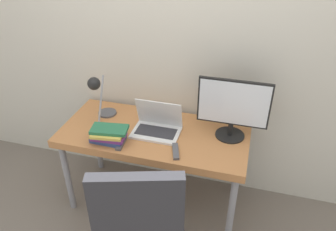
% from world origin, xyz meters
% --- Properties ---
extents(ground_plane, '(12.00, 12.00, 0.00)m').
position_xyz_m(ground_plane, '(0.00, 0.00, 0.00)').
color(ground_plane, '#70665B').
extents(wall_back, '(8.00, 0.05, 2.60)m').
position_xyz_m(wall_back, '(0.00, 0.72, 1.30)').
color(wall_back, beige).
rests_on(wall_back, ground_plane).
extents(desk, '(1.42, 0.65, 0.72)m').
position_xyz_m(desk, '(0.00, 0.33, 0.65)').
color(desk, '#B77542').
rests_on(desk, ground_plane).
extents(laptop, '(0.35, 0.24, 0.24)m').
position_xyz_m(laptop, '(0.02, 0.33, 0.77)').
color(laptop, silver).
rests_on(laptop, desk).
extents(monitor, '(0.51, 0.21, 0.45)m').
position_xyz_m(monitor, '(0.56, 0.43, 0.96)').
color(monitor, black).
rests_on(monitor, desk).
extents(desk_lamp, '(0.15, 0.28, 0.40)m').
position_xyz_m(desk_lamp, '(-0.45, 0.36, 0.96)').
color(desk_lamp, '#4C4C51').
rests_on(desk_lamp, desk).
extents(office_chair, '(0.64, 0.63, 1.02)m').
position_xyz_m(office_chair, '(0.14, -0.39, 0.58)').
color(office_chair, black).
rests_on(office_chair, ground_plane).
extents(book_stack, '(0.28, 0.20, 0.11)m').
position_xyz_m(book_stack, '(-0.27, 0.12, 0.77)').
color(book_stack, '#334C8C').
rests_on(book_stack, desk).
extents(tv_remote, '(0.09, 0.17, 0.02)m').
position_xyz_m(tv_remote, '(0.22, 0.12, 0.73)').
color(tv_remote, '#4C4C51').
rests_on(tv_remote, desk).
extents(media_remote, '(0.05, 0.14, 0.02)m').
position_xyz_m(media_remote, '(-0.17, 0.10, 0.73)').
color(media_remote, '#4C4C51').
rests_on(media_remote, desk).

